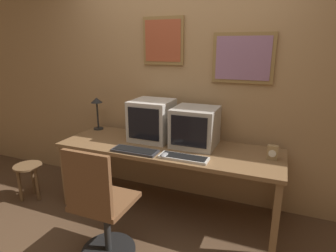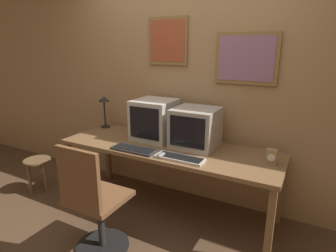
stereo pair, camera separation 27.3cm
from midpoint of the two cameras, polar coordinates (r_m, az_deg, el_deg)
name	(u,v)px [view 2 (the right image)]	position (r m, az deg, el deg)	size (l,w,h in m)	color
ground_plane	(128,251)	(2.61, -4.93, -24.16)	(14.00, 14.00, 0.00)	brown
wall_back	(188,82)	(3.05, 6.67, 8.88)	(8.00, 0.08, 2.60)	tan
desk	(168,152)	(2.82, 2.78, -5.42)	(2.20, 0.73, 0.71)	olive
monitor_left	(155,120)	(2.96, -0.13, 1.27)	(0.41, 0.41, 0.42)	beige
monitor_right	(196,128)	(2.77, 8.45, -0.36)	(0.42, 0.42, 0.38)	#B7B2A8
keyboard_main	(134,149)	(2.68, -4.07, -4.81)	(0.44, 0.16, 0.03)	#333338
keyboard_side	(180,158)	(2.49, 5.59, -6.58)	(0.44, 0.15, 0.03)	beige
mouse_near_keyboard	(161,155)	(2.53, 1.71, -5.96)	(0.07, 0.11, 0.04)	gray
desk_clock	(272,157)	(2.57, 23.22, -5.80)	(0.09, 0.05, 0.13)	#A38456
desk_lamp	(104,104)	(3.43, -10.64, 4.33)	(0.13, 0.13, 0.38)	black
office_chair	(94,207)	(2.39, -11.51, -15.90)	(0.45, 0.45, 0.97)	black
side_stool	(38,168)	(3.59, -22.95, -7.85)	(0.30, 0.30, 0.41)	brown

